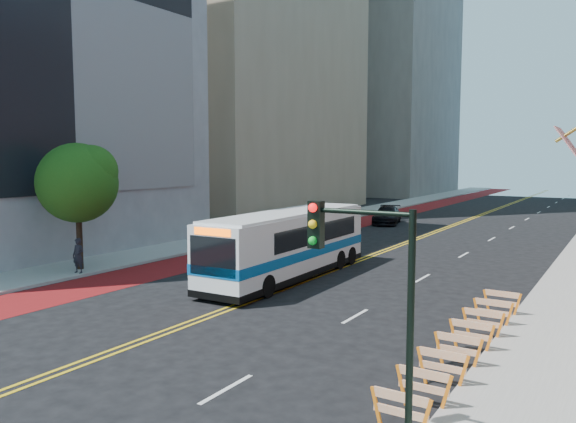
# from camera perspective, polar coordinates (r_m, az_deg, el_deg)

# --- Properties ---
(ground) EXTENTS (160.00, 160.00, 0.00)m
(ground) POSITION_cam_1_polar(r_m,az_deg,el_deg) (20.02, -13.77, -12.35)
(ground) COLOR black
(ground) RESTS_ON ground
(sidewalk_left) EXTENTS (4.00, 140.00, 0.15)m
(sidewalk_left) POSITION_cam_1_polar(r_m,az_deg,el_deg) (50.68, 1.06, -1.28)
(sidewalk_left) COLOR gray
(sidewalk_left) RESTS_ON ground
(bus_lane_paint) EXTENTS (3.60, 140.00, 0.01)m
(bus_lane_paint) POSITION_cam_1_polar(r_m,az_deg,el_deg) (48.83, 5.00, -1.65)
(bus_lane_paint) COLOR #5E0D0E
(bus_lane_paint) RESTS_ON ground
(center_line_inner) EXTENTS (0.14, 140.00, 0.01)m
(center_line_inner) POSITION_cam_1_polar(r_m,az_deg,el_deg) (45.85, 13.88, -2.26)
(center_line_inner) COLOR gold
(center_line_inner) RESTS_ON ground
(center_line_outer) EXTENTS (0.14, 140.00, 0.01)m
(center_line_outer) POSITION_cam_1_polar(r_m,az_deg,el_deg) (45.74, 14.30, -2.29)
(center_line_outer) COLOR gold
(center_line_outer) RESTS_ON ground
(lane_dashes) EXTENTS (0.14, 98.20, 0.01)m
(lane_dashes) POSITION_cam_1_polar(r_m,az_deg,el_deg) (52.39, 21.78, -1.53)
(lane_dashes) COLOR silver
(lane_dashes) RESTS_ON ground
(midrise_left_far) EXTENTS (20.00, 26.00, 65.00)m
(midrise_left_far) POSITION_cam_1_polar(r_m,az_deg,el_deg) (102.22, 9.62, 20.43)
(midrise_left_far) COLOR slate
(midrise_left_far) RESTS_ON ground
(construction_barriers) EXTENTS (1.42, 10.91, 1.00)m
(construction_barriers) POSITION_cam_1_polar(r_m,az_deg,el_deg) (18.02, 17.55, -12.22)
(construction_barriers) COLOR orange
(construction_barriers) RESTS_ON ground
(street_tree) EXTENTS (4.20, 4.20, 6.70)m
(street_tree) POSITION_cam_1_polar(r_m,az_deg,el_deg) (31.56, -20.49, 3.04)
(street_tree) COLOR black
(street_tree) RESTS_ON sidewalk_left
(traffic_signal) EXTENTS (2.21, 0.34, 5.07)m
(traffic_signal) POSITION_cam_1_polar(r_m,az_deg,el_deg) (10.92, 7.97, -7.06)
(traffic_signal) COLOR black
(traffic_signal) RESTS_ON sidewalk_right
(transit_bus) EXTENTS (2.96, 12.34, 3.38)m
(transit_bus) POSITION_cam_1_polar(r_m,az_deg,el_deg) (28.38, 0.17, -3.24)
(transit_bus) COLOR silver
(transit_bus) RESTS_ON ground
(car_a) EXTENTS (1.92, 3.96, 1.30)m
(car_a) POSITION_cam_1_polar(r_m,az_deg,el_deg) (43.71, -0.25, -1.62)
(car_a) COLOR black
(car_a) RESTS_ON ground
(car_b) EXTENTS (2.59, 4.86, 1.52)m
(car_b) POSITION_cam_1_polar(r_m,az_deg,el_deg) (46.68, 4.67, -1.04)
(car_b) COLOR black
(car_b) RESTS_ON ground
(car_c) EXTENTS (3.55, 5.85, 1.58)m
(car_c) POSITION_cam_1_polar(r_m,az_deg,el_deg) (52.23, 10.03, -0.37)
(car_c) COLOR black
(car_c) RESTS_ON ground
(pedestrian) EXTENTS (0.73, 0.55, 1.81)m
(pedestrian) POSITION_cam_1_polar(r_m,az_deg,el_deg) (30.87, -20.53, -4.21)
(pedestrian) COLOR black
(pedestrian) RESTS_ON sidewalk_left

